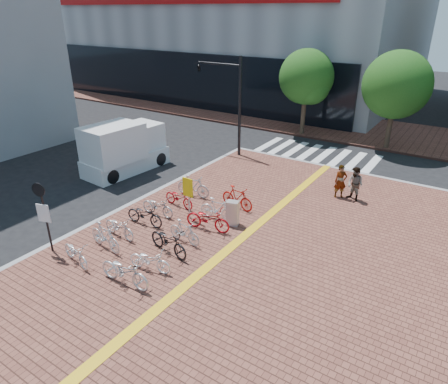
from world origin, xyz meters
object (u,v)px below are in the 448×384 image
Objects in this scene: bike_5 at (179,198)px; bike_8 at (150,260)px; bike_2 at (119,227)px; bike_7 at (125,271)px; bike_1 at (105,237)px; notice_sign at (43,209)px; bike_10 at (184,232)px; box_truck at (124,148)px; bike_3 at (145,215)px; bike_11 at (208,219)px; bike_4 at (158,206)px; bike_9 at (168,241)px; bike_6 at (193,186)px; bike_0 at (76,253)px; bike_13 at (237,198)px; pedestrian_b at (355,184)px; yellow_sign at (188,191)px; bike_12 at (217,209)px; traffic_light_pole at (221,86)px; utility_box at (233,213)px; pedestrian_a at (341,181)px.

bike_8 is (2.33, -4.44, -0.02)m from bike_5.
bike_7 reaches higher than bike_2.
notice_sign reaches higher than bike_1.
bike_10 reaches higher than bike_8.
bike_3 is at bearing -37.23° from box_truck.
notice_sign is at bearing 129.43° from bike_11.
bike_4 is 3.16m from bike_9.
bike_0 is at bearing 173.75° from bike_6.
bike_5 is at bearing 7.00° from bike_1.
bike_1 reaches higher than bike_13.
pedestrian_b reaches higher than bike_0.
pedestrian_b is 13.47m from notice_sign.
bike_0 is 5.13m from yellow_sign.
bike_11 reaches higher than bike_8.
bike_1 is 4.82m from bike_12.
bike_8 is 3.41m from bike_11.
bike_13 is at bearing -11.37° from bike_8.
bike_13 is at bearing 7.29° from bike_9.
bike_4 is at bearing 3.99° from bike_2.
bike_0 is 7.34m from bike_13.
bike_4 is 9.97m from traffic_light_pole.
yellow_sign is (-1.25, 0.34, 0.81)m from bike_11.
bike_12 is (2.18, -0.06, 0.05)m from bike_5.
bike_9 is 1.26× the size of bike_10.
bike_12 is 0.80m from utility_box.
utility_box is (0.80, -0.03, 0.05)m from bike_12.
bike_8 is at bearing 16.37° from notice_sign.
bike_4 is at bearing 26.90° from bike_8.
bike_0 is at bearing -98.45° from pedestrian_b.
notice_sign reaches higher than bike_8.
yellow_sign reaches higher than bike_1.
bike_13 is at bearing -50.94° from traffic_light_pole.
bike_8 is 0.84× the size of yellow_sign.
bike_10 is at bearing 162.15° from bike_11.
bike_5 is at bearing 80.27° from bike_12.
pedestrian_a is 5.91m from utility_box.
bike_1 is 2.37m from bike_8.
bike_6 is 0.35× the size of box_truck.
bike_1 is 2.98m from bike_10.
bike_6 reaches higher than bike_13.
bike_12 reaches higher than bike_2.
bike_7 is 14.55m from traffic_light_pole.
utility_box is at bearing -19.92° from bike_8.
bike_7 is at bearing 171.93° from bike_12.
box_truck is (-8.70, 2.22, 0.64)m from utility_box.
bike_0 is at bearing -54.20° from box_truck.
pedestrian_b is 0.33× the size of box_truck.
utility_box is at bearing -119.15° from bike_6.
bike_7 reaches higher than bike_12.
bike_10 is at bearing -117.39° from bike_4.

